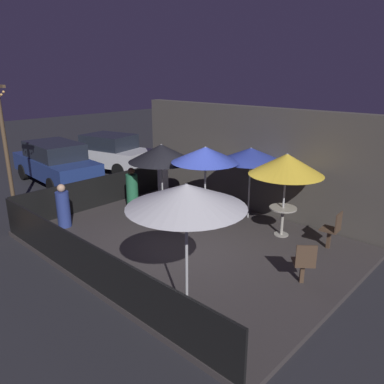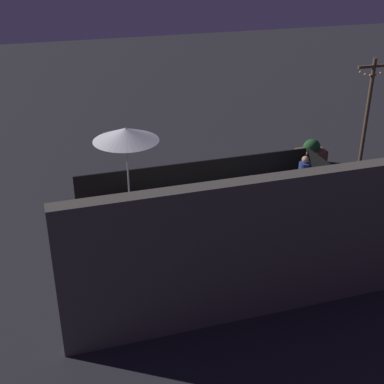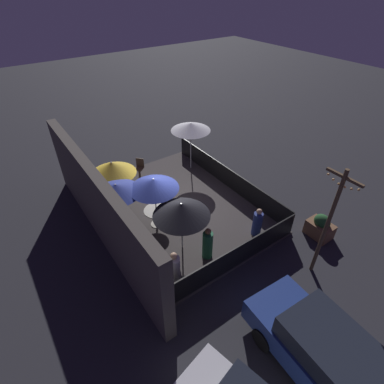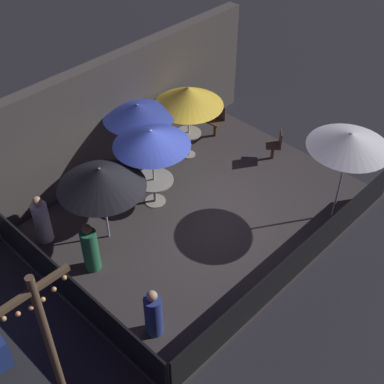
{
  "view_description": "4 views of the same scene",
  "coord_description": "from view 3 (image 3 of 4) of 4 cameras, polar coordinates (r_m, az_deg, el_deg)",
  "views": [
    {
      "loc": [
        6.02,
        -6.24,
        4.16
      ],
      "look_at": [
        0.05,
        0.09,
        1.4
      ],
      "focal_mm": 35.0,
      "sensor_mm": 36.0,
      "label": 1
    },
    {
      "loc": [
        4.69,
        11.67,
        7.59
      ],
      "look_at": [
        0.89,
        -0.48,
        1.28
      ],
      "focal_mm": 50.0,
      "sensor_mm": 36.0,
      "label": 2
    },
    {
      "loc": [
        -8.51,
        5.12,
        8.34
      ],
      "look_at": [
        -0.57,
        -0.47,
        1.09
      ],
      "focal_mm": 28.0,
      "sensor_mm": 36.0,
      "label": 3
    },
    {
      "loc": [
        -7.08,
        -6.57,
        9.24
      ],
      "look_at": [
        -0.36,
        -0.05,
        1.09
      ],
      "focal_mm": 50.0,
      "sensor_mm": 36.0,
      "label": 4
    }
  ],
  "objects": [
    {
      "name": "patio_umbrella_3",
      "position": [
        9.96,
        -2.04,
        -3.35
      ],
      "size": [
        1.97,
        1.97,
        2.06
      ],
      "color": "#B2B2B7",
      "rests_on": "patio_deck"
    },
    {
      "name": "patio_chair_1",
      "position": [
        14.05,
        -16.51,
        1.82
      ],
      "size": [
        0.43,
        0.43,
        0.94
      ],
      "rotation": [
        0.0,
        0.0,
        -3.06
      ],
      "color": "#4C3828",
      "rests_on": "patio_deck"
    },
    {
      "name": "fence_side_left",
      "position": [
        10.38,
        8.55,
        -12.02
      ],
      "size": [
        0.05,
        5.62,
        0.95
      ],
      "color": "black",
      "rests_on": "patio_deck"
    },
    {
      "name": "planter_box",
      "position": [
        12.5,
        23.24,
        -6.14
      ],
      "size": [
        0.96,
        0.67,
        1.0
      ],
      "color": "brown",
      "rests_on": "ground_plane"
    },
    {
      "name": "patio_umbrella_4",
      "position": [
        11.1,
        -14.26,
        0.64
      ],
      "size": [
        1.81,
        1.81,
        2.07
      ],
      "color": "#B2B2B7",
      "rests_on": "patio_deck"
    },
    {
      "name": "fence_front",
      "position": [
        14.0,
        6.71,
        2.91
      ],
      "size": [
        7.6,
        0.05,
        0.95
      ],
      "color": "black",
      "rests_on": "patio_deck"
    },
    {
      "name": "patio_deck",
      "position": [
        12.92,
        -3.15,
        -3.12
      ],
      "size": [
        7.8,
        5.82,
        0.12
      ],
      "color": "#383333",
      "rests_on": "ground_plane"
    },
    {
      "name": "patron_2",
      "position": [
        11.58,
        12.33,
        -5.78
      ],
      "size": [
        0.49,
        0.49,
        1.21
      ],
      "rotation": [
        0.0,
        0.0,
        2.08
      ],
      "color": "navy",
      "rests_on": "patio_deck"
    },
    {
      "name": "ground_plane",
      "position": [
        12.96,
        -3.14,
        -3.33
      ],
      "size": [
        60.0,
        60.0,
        0.0
      ],
      "primitive_type": "plane",
      "color": "#26262B"
    },
    {
      "name": "patio_chair_0",
      "position": [
        14.81,
        -9.98,
        4.72
      ],
      "size": [
        0.56,
        0.56,
        0.91
      ],
      "rotation": [
        0.0,
        0.0,
        2.27
      ],
      "color": "#4C3828",
      "rests_on": "patio_deck"
    },
    {
      "name": "parked_car_0",
      "position": [
        8.83,
        24.93,
        -27.08
      ],
      "size": [
        4.61,
        2.01,
        1.62
      ],
      "rotation": [
        0.0,
        0.0,
        -0.06
      ],
      "color": "navy",
      "rests_on": "ground_plane"
    },
    {
      "name": "building_wall",
      "position": [
        11.02,
        -17.32,
        -2.78
      ],
      "size": [
        9.4,
        0.36,
        3.24
      ],
      "color": "#4C4742",
      "rests_on": "ground_plane"
    },
    {
      "name": "patron_0",
      "position": [
        9.82,
        -3.36,
        -14.38
      ],
      "size": [
        0.48,
        0.48,
        1.29
      ],
      "rotation": [
        0.0,
        0.0,
        1.97
      ],
      "color": "silver",
      "rests_on": "patio_deck"
    },
    {
      "name": "dining_table_0",
      "position": [
        13.01,
        -14.08,
        -0.42
      ],
      "size": [
        0.7,
        0.7,
        0.76
      ],
      "color": "#9E998E",
      "rests_on": "patio_deck"
    },
    {
      "name": "patio_umbrella_1",
      "position": [
        10.93,
        -7.29,
        1.57
      ],
      "size": [
        1.85,
        1.85,
        2.18
      ],
      "color": "#B2B2B7",
      "rests_on": "patio_deck"
    },
    {
      "name": "patio_umbrella_2",
      "position": [
        14.4,
        -0.25,
        12.34
      ],
      "size": [
        1.89,
        1.89,
        2.45
      ],
      "color": "#B2B2B7",
      "rests_on": "patio_deck"
    },
    {
      "name": "patio_umbrella_0",
      "position": [
        12.29,
        -14.97,
        4.46
      ],
      "size": [
        1.86,
        1.86,
        2.17
      ],
      "color": "#B2B2B7",
      "rests_on": "patio_deck"
    },
    {
      "name": "light_post",
      "position": [
        9.93,
        24.62,
        -4.9
      ],
      "size": [
        1.1,
        0.12,
        4.08
      ],
      "color": "brown",
      "rests_on": "ground_plane"
    },
    {
      "name": "dining_table_1",
      "position": [
        11.78,
        -6.78,
        -3.98
      ],
      "size": [
        0.97,
        0.97,
        0.72
      ],
      "color": "#9E998E",
      "rests_on": "patio_deck"
    },
    {
      "name": "patron_1",
      "position": [
        10.5,
        2.98,
        -9.9
      ],
      "size": [
        0.41,
        0.41,
        1.3
      ],
      "rotation": [
        0.0,
        0.0,
        3.29
      ],
      "color": "#236642",
      "rests_on": "patio_deck"
    }
  ]
}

